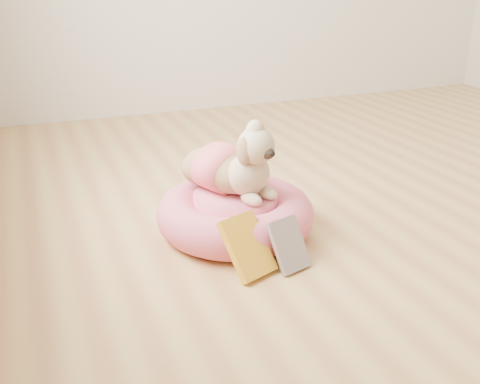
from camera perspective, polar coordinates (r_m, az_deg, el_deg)
name	(u,v)px	position (r m, az deg, el deg)	size (l,w,h in m)	color
pet_bed	(235,213)	(2.12, -0.51, -2.31)	(0.62, 0.62, 0.16)	#EA5B74
dog	(232,153)	(2.05, -0.82, 4.15)	(0.30, 0.43, 0.32)	brown
book_yellow	(247,246)	(1.83, 0.80, -5.82)	(0.15, 0.03, 0.22)	yellow
book_white	(289,245)	(1.87, 5.24, -5.63)	(0.12, 0.02, 0.19)	white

